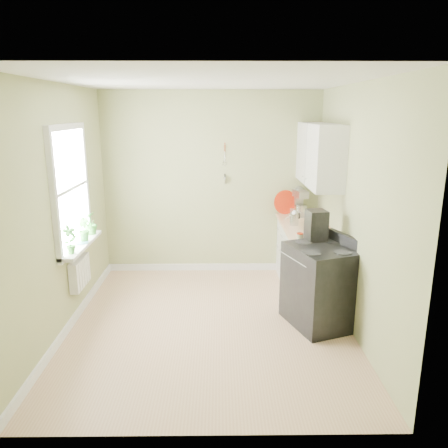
{
  "coord_description": "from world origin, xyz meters",
  "views": [
    {
      "loc": [
        0.12,
        -4.62,
        2.41
      ],
      "look_at": [
        0.17,
        0.55,
        1.06
      ],
      "focal_mm": 35.0,
      "sensor_mm": 36.0,
      "label": 1
    }
  ],
  "objects_px": {
    "stove": "(321,285)",
    "stand_mixer": "(300,203)",
    "kettle": "(294,218)",
    "coffee_maker": "(316,227)"
  },
  "relations": [
    {
      "from": "kettle",
      "to": "coffee_maker",
      "type": "distance_m",
      "value": 0.78
    },
    {
      "from": "stand_mixer",
      "to": "coffee_maker",
      "type": "height_order",
      "value": "stand_mixer"
    },
    {
      "from": "stove",
      "to": "stand_mixer",
      "type": "xyz_separation_m",
      "value": [
        0.02,
        1.62,
        0.61
      ]
    },
    {
      "from": "stand_mixer",
      "to": "kettle",
      "type": "relative_size",
      "value": 2.03
    },
    {
      "from": "stove",
      "to": "stand_mixer",
      "type": "distance_m",
      "value": 1.74
    },
    {
      "from": "kettle",
      "to": "coffee_maker",
      "type": "relative_size",
      "value": 0.54
    },
    {
      "from": "kettle",
      "to": "coffee_maker",
      "type": "bearing_deg",
      "value": -80.98
    },
    {
      "from": "stand_mixer",
      "to": "coffee_maker",
      "type": "relative_size",
      "value": 1.11
    },
    {
      "from": "stove",
      "to": "kettle",
      "type": "distance_m",
      "value": 1.19
    },
    {
      "from": "stove",
      "to": "coffee_maker",
      "type": "relative_size",
      "value": 2.8
    }
  ]
}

